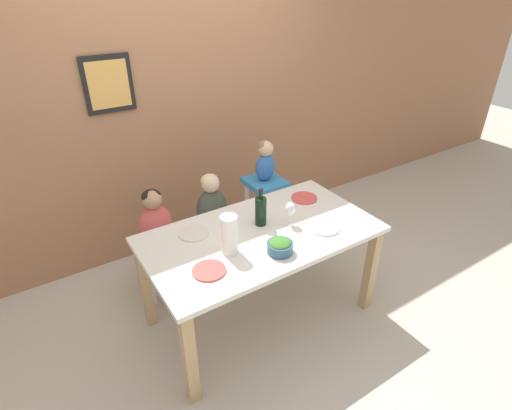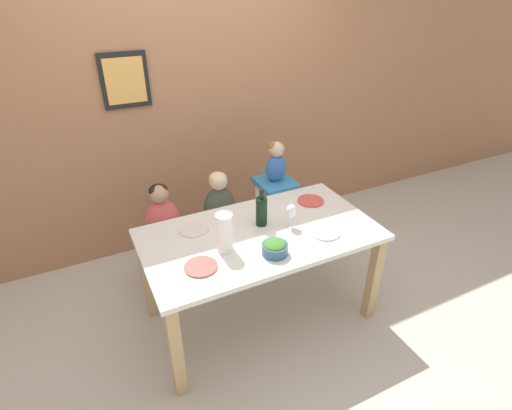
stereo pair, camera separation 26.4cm
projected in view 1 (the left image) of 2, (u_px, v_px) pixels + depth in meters
The scene contains 17 objects.
ground_plane at pixel (261, 313), 3.06m from camera, with size 14.00×14.00×0.00m, color #BCB2A3.
wall_back at pixel (177, 100), 3.33m from camera, with size 10.00×0.09×2.70m.
dining_table at pixel (261, 245), 2.74m from camera, with size 1.58×0.86×0.75m.
chair_far_left at pixel (160, 252), 3.13m from camera, with size 0.36×0.39×0.44m.
chair_far_center at pixel (213, 233), 3.35m from camera, with size 0.36×0.39×0.44m.
chair_right_highchair at pixel (265, 198), 3.50m from camera, with size 0.31×0.33×0.73m.
person_child_left at pixel (155, 219), 2.98m from camera, with size 0.26×0.17×0.47m.
person_child_center at pixel (211, 202), 3.20m from camera, with size 0.26×0.17×0.47m.
person_baby_right at pixel (265, 159), 3.32m from camera, with size 0.18×0.14×0.35m.
wine_bottle at pixel (261, 210), 2.72m from camera, with size 0.08×0.08×0.27m.
paper_towel_roll at pixel (229, 235), 2.43m from camera, with size 0.11×0.11×0.26m.
wine_glass_near at pixel (290, 209), 2.72m from camera, with size 0.07×0.07×0.17m.
salad_bowl_large at pixel (280, 246), 2.47m from camera, with size 0.17×0.17×0.09m.
dinner_plate_front_left at pixel (209, 270), 2.33m from camera, with size 0.20×0.20×0.01m.
dinner_plate_back_left at pixel (194, 233), 2.67m from camera, with size 0.20×0.20×0.01m.
dinner_plate_back_right at pixel (304, 198), 3.09m from camera, with size 0.20×0.20×0.01m.
dinner_plate_front_right at pixel (324, 228), 2.72m from camera, with size 0.20×0.20×0.01m.
Camera 1 is at (-1.24, -1.86, 2.26)m, focal length 28.00 mm.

